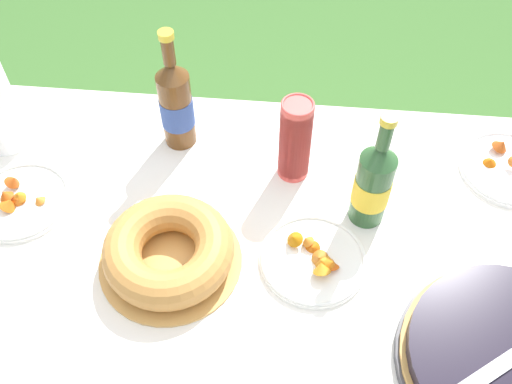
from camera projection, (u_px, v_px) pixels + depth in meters
garden_table at (287, 278)px, 1.25m from camera, size 1.64×0.95×0.75m
tablecloth at (289, 264)px, 1.21m from camera, size 1.65×0.96×0.10m
berry_tart at (510, 362)px, 1.03m from camera, size 0.41×0.41×0.06m
bundt_cake at (169, 251)px, 1.16m from camera, size 0.30×0.30×0.09m
cup_stack at (295, 140)px, 1.26m from camera, size 0.07×0.07×0.21m
cider_bottle_green at (373, 183)px, 1.18m from camera, size 0.08×0.08×0.30m
cider_bottle_amber at (176, 104)px, 1.32m from camera, size 0.08×0.08×0.32m
snack_plate_near at (512, 167)px, 1.34m from camera, size 0.24×0.24×0.05m
snack_plate_left at (314, 261)px, 1.18m from camera, size 0.22×0.22×0.05m
snack_plate_right at (19, 200)px, 1.28m from camera, size 0.22×0.22×0.05m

